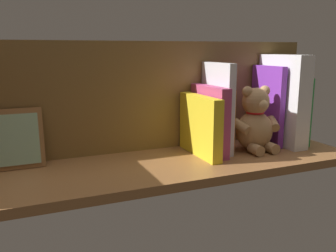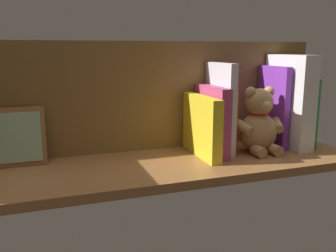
{
  "view_description": "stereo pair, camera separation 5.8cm",
  "coord_description": "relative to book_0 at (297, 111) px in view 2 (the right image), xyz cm",
  "views": [
    {
      "loc": [
        35.1,
        83.24,
        28.34
      ],
      "look_at": [
        0.0,
        0.0,
        9.26
      ],
      "focal_mm": 39.13,
      "sensor_mm": 36.0,
      "label": 1
    },
    {
      "loc": [
        29.68,
        85.32,
        28.34
      ],
      "look_at": [
        0.0,
        0.0,
        9.26
      ],
      "focal_mm": 39.13,
      "sensor_mm": 36.0,
      "label": 2
    }
  ],
  "objects": [
    {
      "name": "book_3",
      "position": [
        25.94,
        -0.13,
        2.29
      ],
      "size": [
        2.07,
        15.12,
        24.68
      ],
      "primitive_type": "cube",
      "color": "silver",
      "rests_on": "ground_plane"
    },
    {
      "name": "book_4",
      "position": [
        28.98,
        0.99,
        -0.78
      ],
      "size": [
        2.9,
        17.36,
        18.53
      ],
      "primitive_type": "cube",
      "color": "#B23F72",
      "rests_on": "ground_plane"
    },
    {
      "name": "book_1",
      "position": [
        8.31,
        -0.8,
        1.69
      ],
      "size": [
        1.86,
        13.78,
        23.48
      ],
      "primitive_type": "cube",
      "color": "purple",
      "rests_on": "ground_plane"
    },
    {
      "name": "book_5",
      "position": [
        32.44,
        2.07,
        -1.96
      ],
      "size": [
        2.89,
        19.52,
        16.18
      ],
      "primitive_type": "cube",
      "color": "yellow",
      "rests_on": "ground_plane"
    },
    {
      "name": "ground_plane",
      "position": [
        42.71,
        4.27,
        -11.15
      ],
      "size": [
        101.36,
        30.72,
        2.2
      ],
      "primitive_type": "cube",
      "color": "brown"
    },
    {
      "name": "book_0",
      "position": [
        0.0,
        0.0,
        0.0
      ],
      "size": [
        2.54,
        15.39,
        20.1
      ],
      "primitive_type": "cube",
      "color": "green",
      "rests_on": "ground_plane"
    },
    {
      "name": "dictionary_thick_white",
      "position": [
        4.33,
        1.36,
        3.31
      ],
      "size": [
        4.99,
        17.91,
        26.71
      ],
      "primitive_type": "cube",
      "color": "white",
      "rests_on": "ground_plane"
    },
    {
      "name": "shelf_back_panel",
      "position": [
        42.71,
        -8.84,
        5.17
      ],
      "size": [
        101.36,
        1.5,
        30.45
      ],
      "primitive_type": "cube",
      "color": "brown",
      "rests_on": "ground_plane"
    },
    {
      "name": "teddy_bear",
      "position": [
        15.88,
        4.01,
        -1.99
      ],
      "size": [
        14.87,
        11.65,
        18.31
      ],
      "rotation": [
        0.0,
        0.0,
        -0.01
      ],
      "color": "tan",
      "rests_on": "ground_plane"
    },
    {
      "name": "book_2",
      "position": [
        23.66,
        -1.51,
        -1.34
      ],
      "size": [
        1.35,
        12.37,
        17.42
      ],
      "primitive_type": "cube",
      "color": "orange",
      "rests_on": "ground_plane"
    },
    {
      "name": "picture_frame_leaning",
      "position": [
        78.71,
        -5.17,
        -2.92
      ],
      "size": [
        13.39,
        4.41,
        14.52
      ],
      "color": "brown",
      "rests_on": "ground_plane"
    }
  ]
}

